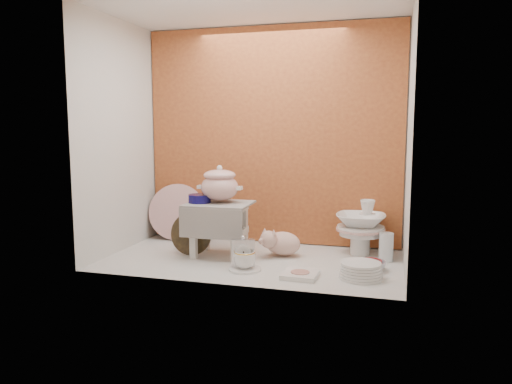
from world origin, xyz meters
TOP-DOWN VIEW (x-y plane):
  - ground at (0.00, 0.00)m, footprint 1.80×1.80m
  - niche_shell at (0.00, 0.18)m, footprint 1.86×1.03m
  - step_stool at (-0.23, 0.05)m, footprint 0.41×0.35m
  - soup_tureen at (-0.23, 0.07)m, footprint 0.31×0.31m
  - cobalt_bowl at (-0.35, 0.02)m, footprint 0.17×0.17m
  - floral_platter at (-0.68, 0.40)m, footprint 0.43×0.23m
  - blue_white_vase at (-0.53, 0.37)m, footprint 0.29×0.29m
  - lacquer_tray at (-0.41, 0.01)m, footprint 0.27×0.07m
  - mantel_clock at (0.00, -0.19)m, footprint 0.14×0.09m
  - plush_pig at (0.16, 0.14)m, footprint 0.33×0.28m
  - teacup_saucer at (0.02, -0.23)m, footprint 0.24×0.24m
  - gold_rim_teacup at (0.02, -0.23)m, footprint 0.16×0.16m
  - lattice_dish at (0.35, -0.27)m, footprint 0.20×0.20m
  - dinner_plate_stack at (0.67, -0.20)m, footprint 0.26×0.26m
  - crystal_bowl at (0.71, -0.03)m, footprint 0.23×0.23m
  - clear_glass_vase at (0.80, 0.20)m, footprint 0.09×0.09m
  - porcelain_tower at (0.63, 0.31)m, footprint 0.41×0.41m

SIDE VIEW (x-z plane):
  - ground at x=0.00m, z-range 0.00..0.00m
  - teacup_saucer at x=0.02m, z-range 0.00..0.01m
  - lattice_dish at x=0.35m, z-range 0.00..0.03m
  - crystal_bowl at x=0.71m, z-range 0.00..0.05m
  - dinner_plate_stack at x=0.67m, z-range 0.00..0.09m
  - gold_rim_teacup at x=0.02m, z-range 0.01..0.11m
  - plush_pig at x=0.16m, z-range 0.00..0.17m
  - clear_glass_vase at x=0.80m, z-range 0.00..0.17m
  - mantel_clock at x=0.00m, z-range 0.00..0.19m
  - blue_white_vase at x=-0.53m, z-range 0.00..0.25m
  - lacquer_tray at x=-0.41m, z-range 0.00..0.27m
  - step_stool at x=-0.23m, z-range 0.00..0.34m
  - porcelain_tower at x=0.63m, z-range 0.00..0.36m
  - floral_platter at x=-0.68m, z-range 0.00..0.40m
  - cobalt_bowl at x=-0.35m, z-range 0.34..0.39m
  - soup_tureen at x=-0.23m, z-range 0.34..0.58m
  - niche_shell at x=0.00m, z-range 0.17..1.70m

